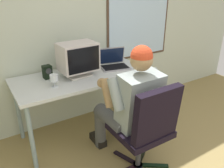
{
  "coord_description": "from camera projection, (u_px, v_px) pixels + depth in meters",
  "views": [
    {
      "loc": [
        -1.16,
        -0.18,
        1.69
      ],
      "look_at": [
        -0.05,
        1.59,
        0.76
      ],
      "focal_mm": 36.9,
      "sensor_mm": 36.0,
      "label": 1
    }
  ],
  "objects": [
    {
      "name": "desk_speaker",
      "position": [
        47.0,
        72.0,
        2.44
      ],
      "size": [
        0.09,
        0.09,
        0.14
      ],
      "color": "black",
      "rests_on": "desk"
    },
    {
      "name": "wall_rear",
      "position": [
        82.0,
        17.0,
        2.73
      ],
      "size": [
        5.84,
        0.08,
        2.62
      ],
      "color": "beige",
      "rests_on": "ground"
    },
    {
      "name": "crt_monitor",
      "position": [
        78.0,
        57.0,
        2.44
      ],
      "size": [
        0.4,
        0.3,
        0.37
      ],
      "color": "beige",
      "rests_on": "desk"
    },
    {
      "name": "laptop",
      "position": [
        113.0,
        62.0,
        2.78
      ],
      "size": [
        0.38,
        0.33,
        0.23
      ],
      "color": "#929199",
      "rests_on": "desk"
    },
    {
      "name": "office_chair",
      "position": [
        148.0,
        126.0,
        2.02
      ],
      "size": [
        0.56,
        0.59,
        0.93
      ],
      "color": "black",
      "rests_on": "ground"
    },
    {
      "name": "person_seated",
      "position": [
        130.0,
        103.0,
        2.17
      ],
      "size": [
        0.53,
        0.76,
        1.23
      ],
      "color": "#484A4A",
      "rests_on": "ground"
    },
    {
      "name": "wine_glass",
      "position": [
        54.0,
        79.0,
        2.23
      ],
      "size": [
        0.08,
        0.08,
        0.13
      ],
      "color": "silver",
      "rests_on": "desk"
    },
    {
      "name": "desk",
      "position": [
        83.0,
        81.0,
        2.57
      ],
      "size": [
        1.5,
        0.7,
        0.74
      ],
      "color": "#8299A0",
      "rests_on": "ground"
    }
  ]
}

